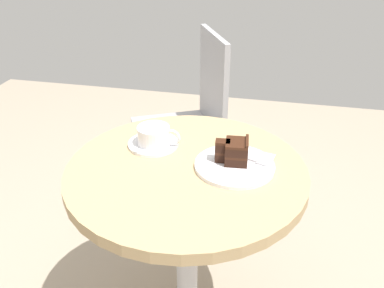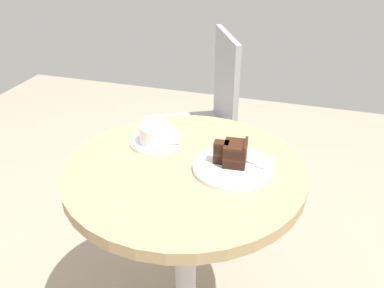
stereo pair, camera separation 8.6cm
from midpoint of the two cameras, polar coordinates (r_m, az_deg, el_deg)
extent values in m
cylinder|color=tan|center=(1.17, 1.04, -3.96)|extent=(0.69, 0.69, 0.03)
cylinder|color=#B7B7BC|center=(1.39, 0.91, -15.78)|extent=(0.07, 0.07, 0.65)
cylinder|color=white|center=(1.28, -3.24, 0.22)|extent=(0.16, 0.16, 0.01)
cylinder|color=white|center=(1.26, -3.18, 1.38)|extent=(0.10, 0.10, 0.06)
cylinder|color=beige|center=(1.25, -3.21, 2.51)|extent=(0.09, 0.09, 0.00)
torus|color=white|center=(1.24, -0.67, 1.02)|extent=(0.05, 0.01, 0.05)
cube|color=#B7B7BC|center=(1.24, -3.07, -0.52)|extent=(0.09, 0.04, 0.00)
ellipsoid|color=#B7B7BC|center=(1.24, -5.59, -0.69)|extent=(0.02, 0.02, 0.00)
cylinder|color=white|center=(1.16, 7.88, -3.32)|extent=(0.23, 0.23, 0.01)
cube|color=black|center=(1.16, 8.14, -2.23)|extent=(0.07, 0.08, 0.03)
cube|color=black|center=(1.16, 6.20, -2.03)|extent=(0.04, 0.03, 0.03)
cube|color=#381C0F|center=(1.15, 8.20, -1.54)|extent=(0.07, 0.08, 0.01)
cube|color=#381C0F|center=(1.16, 6.25, -1.34)|extent=(0.04, 0.03, 0.01)
cube|color=black|center=(1.15, 8.26, -0.84)|extent=(0.07, 0.08, 0.03)
cube|color=black|center=(1.15, 6.29, -0.63)|extent=(0.04, 0.03, 0.03)
cube|color=#381C0F|center=(1.14, 8.31, -0.13)|extent=(0.07, 0.08, 0.01)
cube|color=#381C0F|center=(1.14, 6.33, 0.08)|extent=(0.04, 0.03, 0.01)
cube|color=#381C0F|center=(1.15, 9.61, -1.37)|extent=(0.01, 0.07, 0.07)
cube|color=#B7B7BC|center=(1.19, 8.82, -2.11)|extent=(0.10, 0.04, 0.00)
cube|color=#B7B7BC|center=(1.17, 11.78, -3.08)|extent=(0.04, 0.03, 0.00)
cube|color=silver|center=(1.19, 8.24, -2.61)|extent=(0.22, 0.22, 0.00)
cube|color=silver|center=(1.19, 9.13, -2.84)|extent=(0.18, 0.18, 0.00)
cylinder|color=#9E9EA3|center=(2.14, -4.40, -2.03)|extent=(0.02, 0.02, 0.44)
cylinder|color=#9E9EA3|center=(1.87, -3.43, -7.12)|extent=(0.02, 0.02, 0.44)
cylinder|color=#9E9EA3|center=(2.18, 4.07, -1.30)|extent=(0.02, 0.02, 0.44)
cylinder|color=#9E9EA3|center=(1.92, 6.25, -6.15)|extent=(0.02, 0.02, 0.44)
cube|color=#9E9EA3|center=(1.90, 0.66, 1.76)|extent=(0.51, 0.51, 0.02)
cube|color=#9E9EA3|center=(1.84, 6.12, 8.49)|extent=(0.18, 0.33, 0.44)
camera|label=1|loc=(0.04, -87.93, 1.16)|focal=38.00mm
camera|label=2|loc=(0.04, 92.07, -1.16)|focal=38.00mm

